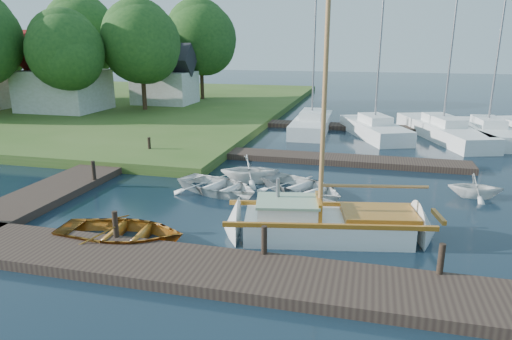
% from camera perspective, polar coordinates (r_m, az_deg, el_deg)
% --- Properties ---
extents(ground, '(160.00, 160.00, 0.00)m').
position_cam_1_polar(ground, '(17.58, 0.00, -3.77)').
color(ground, black).
rests_on(ground, ground).
extents(near_dock, '(18.00, 2.20, 0.30)m').
position_cam_1_polar(near_dock, '(12.28, -7.07, -12.17)').
color(near_dock, '#32241E').
rests_on(near_dock, ground).
extents(left_dock, '(2.20, 18.00, 0.30)m').
position_cam_1_polar(left_dock, '(22.47, -18.85, 0.13)').
color(left_dock, '#32241E').
rests_on(left_dock, ground).
extents(far_dock, '(14.00, 1.60, 0.30)m').
position_cam_1_polar(far_dock, '(23.37, 8.71, 1.39)').
color(far_dock, '#32241E').
rests_on(far_dock, ground).
extents(pontoon, '(30.00, 1.60, 0.30)m').
position_cam_1_polar(pontoon, '(33.10, 24.39, 4.38)').
color(pontoon, '#32241E').
rests_on(pontoon, ground).
extents(shore, '(50.00, 40.00, 0.50)m').
position_cam_1_polar(shore, '(50.10, -25.95, 7.74)').
color(shore, '#375A1C').
rests_on(shore, ground).
extents(mooring_post_1, '(0.16, 0.16, 0.80)m').
position_cam_1_polar(mooring_post_1, '(14.12, -17.16, -6.49)').
color(mooring_post_1, black).
rests_on(mooring_post_1, near_dock).
extents(mooring_post_2, '(0.16, 0.16, 0.80)m').
position_cam_1_polar(mooring_post_2, '(12.48, 1.03, -8.74)').
color(mooring_post_2, black).
rests_on(mooring_post_2, near_dock).
extents(mooring_post_3, '(0.16, 0.16, 0.80)m').
position_cam_1_polar(mooring_post_3, '(12.36, 22.13, -10.24)').
color(mooring_post_3, black).
rests_on(mooring_post_3, near_dock).
extents(mooring_post_4, '(0.16, 0.16, 0.80)m').
position_cam_1_polar(mooring_post_4, '(20.19, -19.64, -0.04)').
color(mooring_post_4, black).
rests_on(mooring_post_4, left_dock).
extents(mooring_post_5, '(0.16, 0.16, 0.80)m').
position_cam_1_polar(mooring_post_5, '(24.36, -13.20, 3.06)').
color(mooring_post_5, black).
rests_on(mooring_post_5, left_dock).
extents(sailboat, '(7.39, 3.31, 9.83)m').
position_cam_1_polar(sailboat, '(14.45, 9.38, -6.98)').
color(sailboat, white).
rests_on(sailboat, ground).
extents(dinghy, '(4.15, 3.13, 0.81)m').
position_cam_1_polar(dinghy, '(14.51, -16.57, -7.09)').
color(dinghy, '#945914').
rests_on(dinghy, ground).
extents(tender_a, '(4.38, 3.81, 0.76)m').
position_cam_1_polar(tender_a, '(18.40, -4.77, -1.69)').
color(tender_a, white).
rests_on(tender_a, ground).
extents(tender_b, '(2.94, 2.68, 1.32)m').
position_cam_1_polar(tender_b, '(19.55, -0.77, 0.28)').
color(tender_b, white).
rests_on(tender_b, ground).
extents(tender_c, '(4.67, 4.40, 0.79)m').
position_cam_1_polar(tender_c, '(18.22, 5.86, -1.84)').
color(tender_c, white).
rests_on(tender_c, ground).
extents(tender_d, '(2.02, 1.75, 1.06)m').
position_cam_1_polar(tender_d, '(19.67, 25.79, -1.64)').
color(tender_d, white).
rests_on(tender_d, ground).
extents(marina_boat_1, '(2.36, 7.90, 9.58)m').
position_cam_1_polar(marina_boat_1, '(31.37, 6.99, 5.88)').
color(marina_boat_1, white).
rests_on(marina_boat_1, ground).
extents(marina_boat_2, '(4.71, 7.21, 11.80)m').
position_cam_1_polar(marina_boat_2, '(30.15, 14.58, 5.14)').
color(marina_boat_2, white).
rests_on(marina_boat_2, ground).
extents(marina_boat_3, '(5.15, 9.86, 12.92)m').
position_cam_1_polar(marina_boat_3, '(31.06, 22.28, 4.76)').
color(marina_boat_3, white).
rests_on(marina_boat_3, ground).
extents(marina_boat_4, '(2.95, 7.53, 11.14)m').
position_cam_1_polar(marina_boat_4, '(31.52, 26.92, 4.36)').
color(marina_boat_4, white).
rests_on(marina_boat_4, ground).
extents(house_a, '(6.30, 5.00, 6.29)m').
position_cam_1_polar(house_a, '(40.21, -22.99, 10.38)').
color(house_a, beige).
rests_on(house_a, shore).
extents(house_c, '(5.25, 4.00, 5.28)m').
position_cam_1_polar(house_c, '(42.27, -11.33, 10.98)').
color(house_c, beige).
rests_on(house_c, shore).
extents(tree_2, '(5.83, 5.75, 7.82)m').
position_cam_1_polar(tree_2, '(37.35, -22.66, 13.63)').
color(tree_2, '#332114').
rests_on(tree_2, shore).
extents(tree_3, '(6.41, 6.38, 8.74)m').
position_cam_1_polar(tree_3, '(38.61, -14.17, 15.20)').
color(tree_3, '#332114').
rests_on(tree_3, shore).
extents(tree_4, '(7.01, 7.01, 9.66)m').
position_cam_1_polar(tree_4, '(46.19, -20.91, 15.38)').
color(tree_4, '#332114').
rests_on(tree_4, shore).
extents(tree_7, '(6.83, 6.83, 9.38)m').
position_cam_1_polar(tree_7, '(45.08, -6.91, 16.06)').
color(tree_7, '#332114').
rests_on(tree_7, shore).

